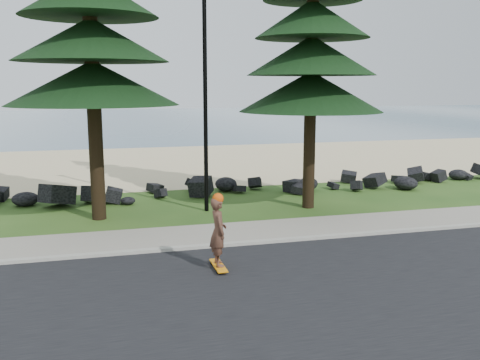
{
  "coord_description": "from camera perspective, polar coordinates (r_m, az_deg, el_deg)",
  "views": [
    {
      "loc": [
        -3.42,
        -14.02,
        4.2
      ],
      "look_at": [
        0.31,
        0.0,
        1.59
      ],
      "focal_mm": 40.0,
      "sensor_mm": 36.0,
      "label": 1
    }
  ],
  "objects": [
    {
      "name": "road",
      "position": [
        10.95,
        4.59,
        -12.35
      ],
      "size": [
        160.0,
        7.0,
        0.02
      ],
      "primitive_type": "cube",
      "color": "black",
      "rests_on": "ground"
    },
    {
      "name": "lamp_post",
      "position": [
        17.56,
        -3.74,
        9.94
      ],
      "size": [
        0.25,
        0.14,
        8.14
      ],
      "color": "black",
      "rests_on": "ground"
    },
    {
      "name": "skateboarder",
      "position": [
        12.2,
        -2.34,
        -5.55
      ],
      "size": [
        0.38,
        0.96,
        1.77
      ],
      "rotation": [
        0.0,
        0.0,
        1.58
      ],
      "color": "orange",
      "rests_on": "ground"
    },
    {
      "name": "ocean",
      "position": [
        65.25,
        -11.96,
        6.28
      ],
      "size": [
        160.0,
        58.0,
        0.01
      ],
      "primitive_type": "cube",
      "color": "#3F647A",
      "rests_on": "ground"
    },
    {
      "name": "kerb",
      "position": [
        14.18,
        -0.29,
        -6.84
      ],
      "size": [
        160.0,
        0.2,
        0.1
      ],
      "primitive_type": "cube",
      "color": "#A6A396",
      "rests_on": "ground"
    },
    {
      "name": "sidewalk",
      "position": [
        15.21,
        -1.34,
        -5.7
      ],
      "size": [
        160.0,
        2.0,
        0.08
      ],
      "primitive_type": "cube",
      "color": "gray",
      "rests_on": "ground"
    },
    {
      "name": "beach_sand",
      "position": [
        29.03,
        -8.0,
        1.78
      ],
      "size": [
        160.0,
        15.0,
        0.01
      ],
      "primitive_type": "cube",
      "color": "beige",
      "rests_on": "ground"
    },
    {
      "name": "seawall_boulders",
      "position": [
        20.36,
        -4.92,
        -1.76
      ],
      "size": [
        60.0,
        2.4,
        1.1
      ],
      "primitive_type": null,
      "color": "black",
      "rests_on": "ground"
    },
    {
      "name": "ground",
      "position": [
        15.03,
        -1.16,
        -6.05
      ],
      "size": [
        160.0,
        160.0,
        0.0
      ],
      "primitive_type": "plane",
      "color": "#224616",
      "rests_on": "ground"
    }
  ]
}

